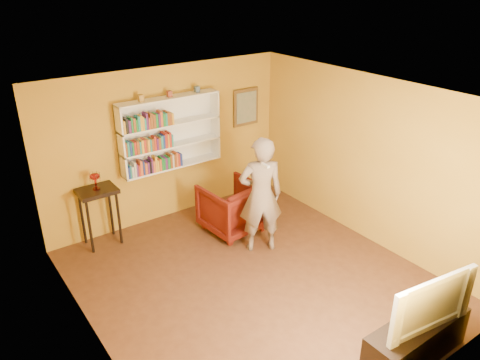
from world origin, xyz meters
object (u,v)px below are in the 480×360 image
console_table (98,199)px  television (424,299)px  bookshelf (169,132)px  person (261,195)px  armchair (232,207)px  tv_cabinet (416,340)px  ruby_lustre (95,178)px

console_table → television: bearing=-65.8°
bookshelf → television: bearing=-82.4°
person → television: 2.89m
armchair → person: person is taller
bookshelf → tv_cabinet: bookshelf is taller
console_table → television: television is taller
console_table → tv_cabinet: 4.96m
bookshelf → armchair: size_ratio=1.92×
bookshelf → person: bookshelf is taller
bookshelf → console_table: (-1.40, -0.16, -0.79)m
person → tv_cabinet: 2.97m
armchair → television: 3.65m
console_table → armchair: 2.19m
console_table → armchair: size_ratio=1.04×
bookshelf → ruby_lustre: size_ratio=6.64×
ruby_lustre → person: size_ratio=0.14×
armchair → television: television is taller
person → tv_cabinet: bearing=115.1°
armchair → television: size_ratio=0.80×
person → console_table: bearing=-14.3°
ruby_lustre → armchair: size_ratio=0.29×
console_table → television: (2.02, -4.50, 0.03)m
console_table → armchair: (1.97, -0.87, -0.38)m
bookshelf → tv_cabinet: 4.89m
bookshelf → person: size_ratio=0.95×
console_table → ruby_lustre: ruby_lustre is taller
tv_cabinet → television: bearing=0.0°
console_table → person: size_ratio=0.52×
tv_cabinet → person: bearing=90.4°
ruby_lustre → tv_cabinet: bearing=-65.8°
armchair → person: 0.91m
console_table → armchair: console_table is taller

